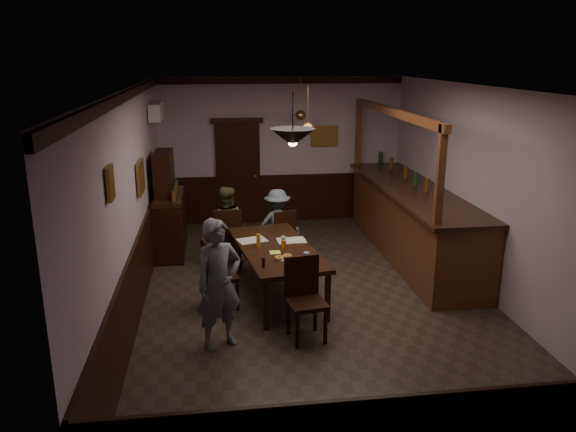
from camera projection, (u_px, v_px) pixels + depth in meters
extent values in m
cube|color=#2D2621|center=(314.00, 298.00, 8.22)|extent=(5.00, 8.00, 0.01)
cube|color=white|center=(317.00, 88.00, 7.39)|extent=(5.00, 8.00, 0.01)
cube|color=#BDA6C0|center=(281.00, 151.00, 11.61)|extent=(5.00, 0.01, 3.00)
cube|color=#BDA6C0|center=(417.00, 336.00, 4.00)|extent=(5.00, 0.01, 3.00)
cube|color=#BDA6C0|center=(132.00, 204.00, 7.49)|extent=(0.01, 8.00, 3.00)
cube|color=#BDA6C0|center=(486.00, 193.00, 8.13)|extent=(0.01, 8.00, 3.00)
cube|color=black|center=(276.00, 249.00, 8.12)|extent=(1.33, 2.33, 0.06)
cube|color=black|center=(266.00, 305.00, 7.17)|extent=(0.07, 0.07, 0.69)
cube|color=black|center=(328.00, 297.00, 7.40)|extent=(0.07, 0.07, 0.69)
cube|color=black|center=(234.00, 253.00, 9.04)|extent=(0.07, 0.07, 0.69)
cube|color=black|center=(284.00, 248.00, 9.27)|extent=(0.07, 0.07, 0.69)
cube|color=black|center=(228.00, 239.00, 9.30)|extent=(0.46, 0.46, 0.05)
cube|color=black|center=(228.00, 226.00, 9.03)|extent=(0.45, 0.05, 0.53)
cube|color=black|center=(239.00, 249.00, 9.56)|extent=(0.04, 0.04, 0.46)
cube|color=black|center=(218.00, 250.00, 9.52)|extent=(0.04, 0.04, 0.46)
cube|color=black|center=(240.00, 257.00, 9.22)|extent=(0.04, 0.04, 0.46)
cube|color=black|center=(218.00, 257.00, 9.18)|extent=(0.04, 0.04, 0.46)
cube|color=black|center=(281.00, 237.00, 9.56)|extent=(0.51, 0.51, 0.05)
cube|color=black|center=(285.00, 225.00, 9.33)|extent=(0.39, 0.16, 0.48)
cube|color=black|center=(285.00, 245.00, 9.83)|extent=(0.04, 0.04, 0.41)
cube|color=black|center=(268.00, 248.00, 9.70)|extent=(0.04, 0.04, 0.41)
cube|color=black|center=(293.00, 251.00, 9.55)|extent=(0.04, 0.04, 0.41)
cube|color=black|center=(276.00, 254.00, 9.41)|extent=(0.04, 0.04, 0.41)
cube|color=black|center=(307.00, 304.00, 6.89)|extent=(0.52, 0.52, 0.05)
cube|color=black|center=(301.00, 276.00, 7.00)|extent=(0.45, 0.12, 0.53)
cube|color=black|center=(297.00, 331.00, 6.74)|extent=(0.04, 0.04, 0.46)
cube|color=black|center=(325.00, 327.00, 6.85)|extent=(0.04, 0.04, 0.46)
cube|color=black|center=(288.00, 318.00, 7.08)|extent=(0.04, 0.04, 0.46)
cube|color=black|center=(315.00, 314.00, 7.18)|extent=(0.04, 0.04, 0.46)
cube|color=black|center=(221.00, 277.00, 7.77)|extent=(0.53, 0.53, 0.05)
cube|color=black|center=(207.00, 260.00, 7.62)|extent=(0.16, 0.42, 0.51)
cube|color=black|center=(237.00, 296.00, 7.75)|extent=(0.04, 0.04, 0.44)
cube|color=black|center=(230.00, 286.00, 8.06)|extent=(0.04, 0.04, 0.44)
cube|color=black|center=(213.00, 300.00, 7.62)|extent=(0.04, 0.04, 0.44)
cube|color=black|center=(206.00, 290.00, 7.92)|extent=(0.04, 0.04, 0.44)
imported|color=slate|center=(219.00, 284.00, 6.65)|extent=(0.70, 0.61, 1.61)
imported|color=brown|center=(226.00, 225.00, 9.43)|extent=(0.70, 0.58, 1.33)
imported|color=slate|center=(277.00, 224.00, 9.70)|extent=(0.80, 0.47, 1.22)
cube|color=silver|center=(252.00, 240.00, 8.39)|extent=(0.49, 0.41, 0.01)
cube|color=silver|center=(291.00, 240.00, 8.38)|extent=(0.43, 0.32, 0.01)
cube|color=#E8E855|center=(275.00, 252.00, 7.88)|extent=(0.17, 0.17, 0.00)
cylinder|color=white|center=(310.00, 257.00, 7.68)|extent=(0.15, 0.15, 0.01)
imported|color=white|center=(306.00, 255.00, 7.64)|extent=(0.09, 0.09, 0.07)
cylinder|color=white|center=(283.00, 259.00, 7.62)|extent=(0.22, 0.22, 0.01)
torus|color=#C68C47|center=(279.00, 258.00, 7.57)|extent=(0.13, 0.13, 0.04)
torus|color=#C68C47|center=(287.00, 256.00, 7.64)|extent=(0.13, 0.13, 0.04)
cylinder|color=orange|center=(284.00, 245.00, 8.01)|extent=(0.07, 0.07, 0.12)
cylinder|color=#BF721E|center=(259.00, 241.00, 8.06)|extent=(0.06, 0.06, 0.20)
cylinder|color=silver|center=(283.00, 241.00, 8.12)|extent=(0.06, 0.06, 0.15)
cylinder|color=black|center=(263.00, 262.00, 7.31)|extent=(0.04, 0.04, 0.14)
cube|color=black|center=(170.00, 226.00, 9.95)|extent=(0.49, 1.38, 0.99)
cube|color=black|center=(168.00, 197.00, 9.80)|extent=(0.47, 1.33, 0.08)
cube|color=black|center=(164.00, 174.00, 9.68)|extent=(0.30, 0.89, 0.79)
cube|color=#532616|center=(412.00, 223.00, 9.79)|extent=(0.96, 4.48, 1.17)
cube|color=black|center=(413.00, 190.00, 9.62)|extent=(1.07, 4.59, 0.06)
cube|color=#532616|center=(394.00, 112.00, 9.20)|extent=(0.10, 4.38, 0.12)
cube|color=#532616|center=(442.00, 178.00, 7.35)|extent=(0.10, 0.10, 1.39)
cube|color=#532616|center=(359.00, 134.00, 11.41)|extent=(0.10, 0.10, 1.39)
cube|color=black|center=(238.00, 174.00, 11.58)|extent=(0.90, 0.06, 2.10)
cube|color=white|center=(156.00, 111.00, 10.00)|extent=(0.20, 0.85, 0.30)
cube|color=olive|center=(110.00, 183.00, 5.79)|extent=(0.04, 0.28, 0.36)
cube|color=olive|center=(141.00, 177.00, 8.20)|extent=(0.04, 0.62, 0.48)
cube|color=olive|center=(324.00, 136.00, 11.61)|extent=(0.55, 0.04, 0.42)
cylinder|color=black|center=(293.00, 115.00, 6.82)|extent=(0.02, 0.02, 0.56)
cone|color=black|center=(293.00, 137.00, 6.90)|extent=(0.56, 0.56, 0.22)
sphere|color=#FFD88C|center=(293.00, 141.00, 6.91)|extent=(0.12, 0.12, 0.12)
cylinder|color=#BF8C3F|center=(308.00, 106.00, 8.76)|extent=(0.02, 0.02, 0.70)
cone|color=#BF8C3F|center=(308.00, 129.00, 8.86)|extent=(0.20, 0.20, 0.22)
sphere|color=#FFD88C|center=(308.00, 132.00, 8.87)|extent=(0.12, 0.12, 0.12)
cylinder|color=#BF8C3F|center=(301.00, 97.00, 10.71)|extent=(0.02, 0.02, 0.70)
cone|color=#BF8C3F|center=(300.00, 115.00, 10.81)|extent=(0.20, 0.20, 0.22)
sphere|color=#FFD88C|center=(300.00, 118.00, 10.82)|extent=(0.12, 0.12, 0.12)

